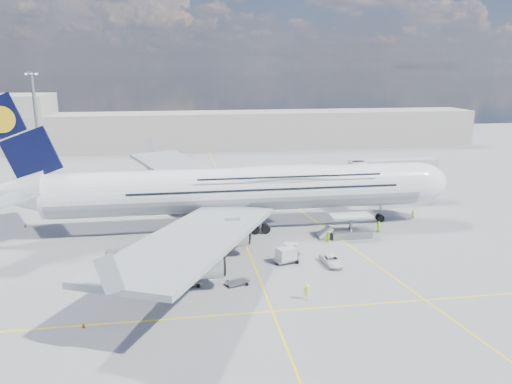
{
  "coord_description": "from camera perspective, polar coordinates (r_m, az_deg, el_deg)",
  "views": [
    {
      "loc": [
        -9.63,
        -69.79,
        26.55
      ],
      "look_at": [
        2.53,
        8.0,
        6.71
      ],
      "focal_mm": 35.0,
      "sensor_mm": 36.0,
      "label": 1
    }
  ],
  "objects": [
    {
      "name": "ground",
      "position": [
        75.29,
        -0.97,
        -6.51
      ],
      "size": [
        300.0,
        300.0,
        0.0
      ],
      "primitive_type": "plane",
      "color": "gray",
      "rests_on": "ground"
    },
    {
      "name": "taxi_line_main",
      "position": [
        75.29,
        -0.97,
        -6.5
      ],
      "size": [
        0.25,
        220.0,
        0.01
      ],
      "primitive_type": "cube",
      "color": "yellow",
      "rests_on": "ground"
    },
    {
      "name": "taxi_line_cross",
      "position": [
        57.24,
        1.88,
        -13.49
      ],
      "size": [
        120.0,
        0.25,
        0.01
      ],
      "primitive_type": "cube",
      "color": "yellow",
      "rests_on": "ground"
    },
    {
      "name": "taxi_line_diag",
      "position": [
        87.35,
        7.26,
        -3.67
      ],
      "size": [
        14.16,
        99.06,
        0.01
      ],
      "primitive_type": "cube",
      "rotation": [
        0.0,
        0.0,
        0.14
      ],
      "color": "yellow",
      "rests_on": "ground"
    },
    {
      "name": "airliner",
      "position": [
        82.78,
        -1.77,
        0.38
      ],
      "size": [
        77.26,
        79.15,
        23.71
      ],
      "color": "white",
      "rests_on": "ground"
    },
    {
      "name": "jet_bridge",
      "position": [
        100.87,
        14.33,
        2.44
      ],
      "size": [
        18.8,
        12.1,
        8.5
      ],
      "color": "#B7B7BC",
      "rests_on": "ground"
    },
    {
      "name": "cargo_loader",
      "position": [
        81.38,
        10.58,
        -4.22
      ],
      "size": [
        8.53,
        3.2,
        3.67
      ],
      "color": "silver",
      "rests_on": "ground"
    },
    {
      "name": "light_mast",
      "position": [
        119.49,
        -23.71,
        6.55
      ],
      "size": [
        3.0,
        0.7,
        25.5
      ],
      "color": "gray",
      "rests_on": "ground"
    },
    {
      "name": "terminal",
      "position": [
        166.35,
        -5.54,
        6.98
      ],
      "size": [
        180.0,
        16.0,
        12.0
      ],
      "primitive_type": "cube",
      "color": "#B2AD9E",
      "rests_on": "ground"
    },
    {
      "name": "tree_line",
      "position": [
        216.76,
        4.45,
        8.13
      ],
      "size": [
        160.0,
        6.0,
        8.0
      ],
      "primitive_type": "cube",
      "color": "#193814",
      "rests_on": "ground"
    },
    {
      "name": "dolly_row_a",
      "position": [
        65.93,
        -15.06,
        -9.81
      ],
      "size": [
        3.21,
        2.18,
        0.43
      ],
      "rotation": [
        0.0,
        0.0,
        0.23
      ],
      "color": "gray",
      "rests_on": "ground"
    },
    {
      "name": "dolly_row_b",
      "position": [
        63.61,
        -7.82,
        -10.31
      ],
      "size": [
        3.54,
        2.51,
        0.47
      ],
      "rotation": [
        0.0,
        0.0,
        0.28
      ],
      "color": "gray",
      "rests_on": "ground"
    },
    {
      "name": "dolly_row_c",
      "position": [
        63.51,
        -2.14,
        -10.26
      ],
      "size": [
        3.24,
        2.57,
        0.42
      ],
      "rotation": [
        0.0,
        0.0,
        0.42
      ],
      "color": "gray",
      "rests_on": "ground"
    },
    {
      "name": "dolly_back",
      "position": [
        76.41,
        -15.77,
        -6.5
      ],
      "size": [
        2.99,
        2.17,
        0.39
      ],
      "rotation": [
        0.0,
        0.0,
        0.3
      ],
      "color": "gray",
      "rests_on": "ground"
    },
    {
      "name": "dolly_nose_far",
      "position": [
        69.91,
        3.5,
        -7.18
      ],
      "size": [
        3.83,
        2.86,
        2.17
      ],
      "rotation": [
        0.0,
        0.0,
        0.34
      ],
      "color": "gray",
      "rests_on": "ground"
    },
    {
      "name": "dolly_nose_near",
      "position": [
        73.04,
        3.96,
        -6.45
      ],
      "size": [
        2.94,
        2.15,
        1.67
      ],
      "rotation": [
        0.0,
        0.0,
        -0.31
      ],
      "color": "gray",
      "rests_on": "ground"
    },
    {
      "name": "baggage_tug",
      "position": [
        74.45,
        -4.26,
        -6.08
      ],
      "size": [
        3.19,
        1.55,
        1.97
      ],
      "rotation": [
        0.0,
        0.0,
        0.03
      ],
      "color": "silver",
      "rests_on": "ground"
    },
    {
      "name": "catering_truck_inner",
      "position": [
        93.9,
        -8.22,
        -1.26
      ],
      "size": [
        6.61,
        2.79,
        3.89
      ],
      "rotation": [
        0.0,
        0.0,
        -0.07
      ],
      "color": "gray",
      "rests_on": "ground"
    },
    {
      "name": "catering_truck_outer",
      "position": [
        120.02,
        -10.69,
        2.04
      ],
      "size": [
        7.36,
        5.01,
        4.06
      ],
      "rotation": [
        0.0,
        0.0,
        -0.44
      ],
      "color": "gray",
      "rests_on": "ground"
    },
    {
      "name": "service_van",
      "position": [
        70.0,
        8.64,
        -7.74
      ],
      "size": [
        2.56,
        4.85,
        1.3
      ],
      "primitive_type": "imported",
      "rotation": [
        0.0,
        0.0,
        0.09
      ],
      "color": "white",
      "rests_on": "ground"
    },
    {
      "name": "crew_nose",
      "position": [
        93.29,
        17.49,
        -2.51
      ],
      "size": [
        0.7,
        0.54,
        1.73
      ],
      "primitive_type": "imported",
      "rotation": [
        0.0,
        0.0,
        0.21
      ],
      "color": "#BEE418",
      "rests_on": "ground"
    },
    {
      "name": "crew_loader",
      "position": [
        77.84,
        8.18,
        -5.18
      ],
      "size": [
        1.14,
        1.21,
        1.97
      ],
      "primitive_type": "imported",
      "rotation": [
        0.0,
        0.0,
        -1.01
      ],
      "color": "#B6FD1A",
      "rests_on": "ground"
    },
    {
      "name": "crew_wing",
      "position": [
        72.08,
        -11.97,
        -7.13
      ],
      "size": [
        0.6,
        0.99,
        1.57
      ],
      "primitive_type": "imported",
      "rotation": [
        0.0,
        0.0,
        1.83
      ],
      "color": "#BEFF1A",
      "rests_on": "ground"
    },
    {
      "name": "crew_van",
      "position": [
        84.88,
        13.83,
        -3.88
      ],
      "size": [
        0.98,
        1.04,
        1.78
      ],
      "primitive_type": "imported",
      "rotation": [
        0.0,
        0.0,
        2.23
      ],
      "color": "#B0FF1A",
      "rests_on": "ground"
    },
    {
      "name": "crew_tug",
      "position": [
        59.63,
        5.78,
        -11.29
      ],
      "size": [
        1.42,
        0.99,
        2.02
      ],
      "primitive_type": "imported",
      "rotation": [
        0.0,
        0.0,
        -0.19
      ],
      "color": "#DEF71A",
      "rests_on": "ground"
    },
    {
      "name": "cone_nose",
      "position": [
        103.59,
        19.31,
        -1.39
      ],
      "size": [
        0.38,
        0.38,
        0.48
      ],
      "color": "#DA640B",
      "rests_on": "ground"
    },
    {
      "name": "cone_wing_left_inner",
      "position": [
        103.08,
        -11.9,
        -0.96
      ],
      "size": [
        0.38,
        0.38,
        0.48
      ],
      "color": "#DA640B",
      "rests_on": "ground"
    },
    {
      "name": "cone_wing_left_outer",
      "position": [
        113.74,
        -9.64,
        0.56
      ],
      "size": [
        0.38,
        0.38,
        0.48
      ],
      "color": "#DA640B",
      "rests_on": "ground"
    },
    {
      "name": "cone_wing_right_inner",
      "position": [
        78.13,
        -2.7,
        -5.54
      ],
      "size": [
        0.42,
        0.42,
        0.54
      ],
      "color": "#DA640B",
      "rests_on": "ground"
    },
    {
      "name": "cone_wing_right_outer",
      "position": [
        56.96,
        -19.12,
        -14.18
      ],
      "size": [
        0.43,
        0.43,
        0.55
      ],
      "color": "#DA640B",
      "rests_on": "ground"
    },
    {
      "name": "cone_tail",
      "position": [
        93.63,
        -24.87,
        -3.5
      ],
      "size": [
        0.48,
        0.48,
        0.61
      ],
      "color": "#DA640B",
      "rests_on": "ground"
    }
  ]
}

